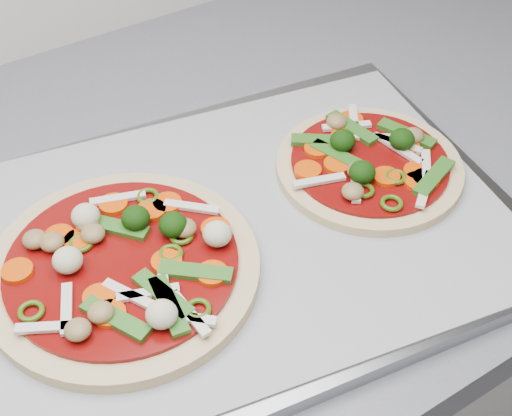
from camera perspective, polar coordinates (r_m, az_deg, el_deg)
countertop at (r=0.69m, az=-6.86°, el=-0.14°), size 3.60×0.60×0.04m
baking_tray at (r=0.63m, az=-1.02°, el=-1.87°), size 0.51×0.41×0.02m
parchment at (r=0.62m, az=-1.03°, el=-1.32°), size 0.50×0.40×0.00m
pizza_left at (r=0.58m, az=-10.53°, el=-4.54°), size 0.25×0.25×0.04m
pizza_right at (r=0.67m, az=9.06°, el=3.59°), size 0.19×0.19×0.03m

